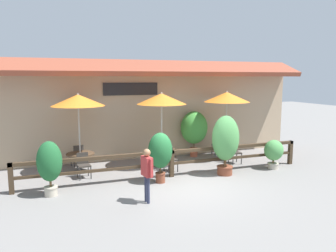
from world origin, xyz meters
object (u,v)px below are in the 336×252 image
Objects in this scene: chair_middle_wallside at (155,150)px; potted_plant_broad_leaf at (160,152)px; patio_umbrella_middle at (162,99)px; dining_table_far at (226,146)px; pedestrian at (147,168)px; chair_near_streetside at (83,164)px; patio_umbrella_far at (227,97)px; patio_umbrella_near at (78,100)px; potted_plant_corner_fern at (225,140)px; potted_plant_entrance_palm at (274,152)px; potted_plant_tall_tropical at (194,128)px; chair_far_streetside at (234,151)px; dining_table_middle at (162,152)px; chair_far_wallside at (218,144)px; chair_near_wallside at (78,154)px; dining_table_near at (80,157)px; potted_plant_small_flowering at (50,164)px.

potted_plant_broad_leaf is (-0.68, -2.68, 0.55)m from chair_middle_wallside.
patio_umbrella_middle is 3.32× the size of chair_middle_wallside.
pedestrian is at bearing -141.37° from dining_table_far.
patio_umbrella_far is at bearing -0.97° from chair_near_streetside.
patio_umbrella_near is 5.48m from potted_plant_corner_fern.
chair_middle_wallside is at bearing 146.80° from potted_plant_entrance_palm.
potted_plant_tall_tropical is at bearing 88.03° from potted_plant_corner_fern.
pedestrian is (-4.55, -2.90, 0.49)m from chair_far_streetside.
chair_far_wallside is at bearing 17.06° from dining_table_middle.
potted_plant_tall_tropical is (1.87, 1.06, 0.70)m from dining_table_middle.
chair_middle_wallside is (-0.03, 0.76, -2.16)m from patio_umbrella_middle.
chair_near_wallside is at bearing 4.18° from chair_far_wallside.
chair_middle_wallside is (3.06, 0.50, -2.16)m from patio_umbrella_near.
patio_umbrella_middle is 1.73× the size of potted_plant_broad_leaf.
chair_far_wallside is at bearing 17.06° from patio_umbrella_middle.
chair_middle_wallside is at bearing 168.93° from patio_umbrella_far.
patio_umbrella_middle is 3.32× the size of chair_far_streetside.
dining_table_near is at bearing 175.17° from patio_umbrella_middle.
chair_far_wallside is at bearing 22.20° from potted_plant_small_flowering.
chair_near_wallside is 0.86× the size of dining_table_middle.
chair_near_streetside is 0.57× the size of pedestrian.
potted_plant_entrance_palm is at bearing 1.34° from potted_plant_broad_leaf.
pedestrian is at bearing -68.57° from patio_umbrella_near.
potted_plant_tall_tropical reaches higher than pedestrian.
patio_umbrella_middle is 1.44× the size of potted_plant_tall_tropical.
pedestrian is at bearing 93.95° from chair_near_wallside.
chair_far_wallside is (3.01, 0.92, -0.07)m from dining_table_middle.
patio_umbrella_middle is at bearing 155.08° from potted_plant_entrance_palm.
potted_plant_entrance_palm reaches higher than dining_table_near.
pedestrian reaches higher than potted_plant_entrance_palm.
patio_umbrella_far is 6.09m from pedestrian.
dining_table_middle is 1.16× the size of chair_far_streetside.
pedestrian reaches higher than chair_middle_wallside.
patio_umbrella_middle is 4.19m from pedestrian.
chair_near_wallside is 3.23m from potted_plant_small_flowering.
patio_umbrella_far is at bearing 59.71° from potted_plant_corner_fern.
patio_umbrella_near is at bearing 64.88° from potted_plant_small_flowering.
patio_umbrella_middle reaches higher than chair_far_streetside.
patio_umbrella_near reaches higher than dining_table_far.
chair_near_wallside is 0.52× the size of potted_plant_broad_leaf.
pedestrian is (1.43, -2.98, 0.49)m from chair_near_streetside.
chair_far_streetside is (2.93, -0.57, -0.07)m from dining_table_middle.
chair_middle_wallside is at bearing 150.43° from pedestrian.
patio_umbrella_middle is 3.62m from dining_table_far.
potted_plant_entrance_palm reaches higher than chair_far_streetside.
patio_umbrella_far reaches higher than potted_plant_corner_fern.
dining_table_near is at bearing 2.14° from chair_middle_wallside.
patio_umbrella_near is 1.00× the size of patio_umbrella_far.
chair_near_streetside is 6.04m from dining_table_far.
potted_plant_corner_fern reaches higher than chair_far_streetside.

